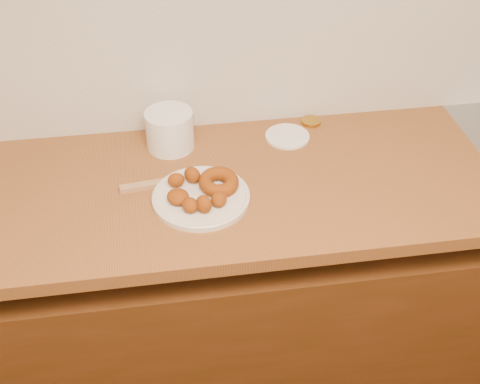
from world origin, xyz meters
The scene contains 10 objects.
base_cabinet centered at (0.00, 1.69, 0.39)m, with size 3.60×0.60×0.77m, color #502710.
butcher_block centered at (-0.65, 1.69, 0.88)m, with size 2.30×0.62×0.04m, color brown.
backsplash centered at (0.00, 1.99, 1.20)m, with size 3.60×0.02×0.60m, color beige.
donut_plate centered at (-0.32, 1.62, 0.91)m, with size 0.26×0.26×0.01m, color beige.
ring_donut centered at (-0.27, 1.65, 0.93)m, with size 0.11×0.11×0.04m, color #8A3903.
fried_dough_chunks centered at (-0.34, 1.61, 0.93)m, with size 0.17×0.18×0.05m.
plastic_tub centered at (-0.38, 1.88, 0.96)m, with size 0.14×0.14×0.11m, color white.
tub_lid centered at (-0.04, 1.87, 0.90)m, with size 0.13×0.13×0.01m, color white.
brass_jar_lid centered at (0.05, 1.94, 0.91)m, with size 0.06×0.06×0.01m, color #AD8228.
wooden_utensil centered at (-0.44, 1.70, 0.91)m, with size 0.19×0.02×0.01m, color #A37851.
Camera 1 is at (-0.40, 0.42, 1.92)m, focal length 45.00 mm.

